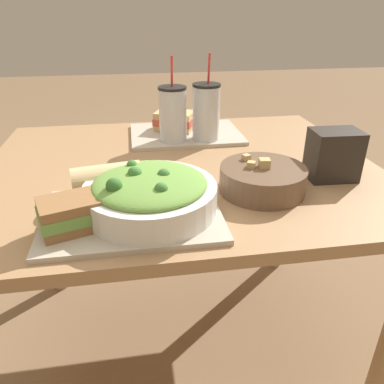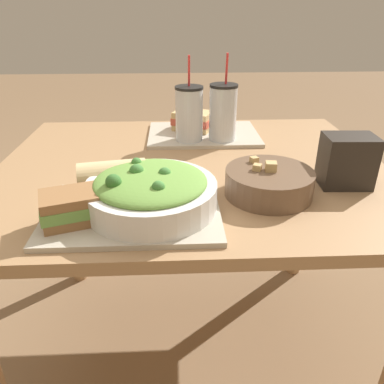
% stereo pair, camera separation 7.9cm
% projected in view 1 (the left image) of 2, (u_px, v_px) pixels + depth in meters
% --- Properties ---
extents(ground_plane, '(12.00, 12.00, 0.00)m').
position_uv_depth(ground_plane, '(183.00, 341.00, 1.39)').
color(ground_plane, '#846647').
extents(dining_table, '(1.10, 0.89, 0.71)m').
position_uv_depth(dining_table, '(181.00, 196.00, 1.11)').
color(dining_table, '#A37A51').
rests_on(dining_table, ground_plane).
extents(tray_near, '(0.37, 0.27, 0.01)m').
position_uv_depth(tray_near, '(133.00, 216.00, 0.80)').
color(tray_near, '#BCB29E').
rests_on(tray_near, dining_table).
extents(tray_far, '(0.37, 0.27, 0.01)m').
position_uv_depth(tray_far, '(186.00, 134.00, 1.30)').
color(tray_far, '#BCB29E').
rests_on(tray_far, dining_table).
extents(salad_bowl, '(0.28, 0.28, 0.10)m').
position_uv_depth(salad_bowl, '(150.00, 193.00, 0.79)').
color(salad_bowl, white).
rests_on(salad_bowl, tray_near).
extents(soup_bowl, '(0.21, 0.21, 0.08)m').
position_uv_depth(soup_bowl, '(262.00, 178.00, 0.90)').
color(soup_bowl, brown).
rests_on(soup_bowl, dining_table).
extents(sandwich_near, '(0.15, 0.12, 0.06)m').
position_uv_depth(sandwich_near, '(73.00, 213.00, 0.73)').
color(sandwich_near, olive).
rests_on(sandwich_near, tray_near).
extents(baguette_near, '(0.17, 0.10, 0.08)m').
position_uv_depth(baguette_near, '(108.00, 180.00, 0.85)').
color(baguette_near, '#DBBC84').
rests_on(baguette_near, tray_near).
extents(sandwich_far, '(0.16, 0.14, 0.06)m').
position_uv_depth(sandwich_far, '(175.00, 121.00, 1.31)').
color(sandwich_far, tan).
rests_on(sandwich_far, tray_far).
extents(drink_cup_dark, '(0.09, 0.09, 0.26)m').
position_uv_depth(drink_cup_dark, '(171.00, 116.00, 1.18)').
color(drink_cup_dark, silver).
rests_on(drink_cup_dark, tray_far).
extents(drink_cup_red, '(0.09, 0.09, 0.27)m').
position_uv_depth(drink_cup_red, '(206.00, 114.00, 1.20)').
color(drink_cup_red, silver).
rests_on(drink_cup_red, tray_far).
extents(chip_bag, '(0.13, 0.09, 0.13)m').
position_uv_depth(chip_bag, '(333.00, 155.00, 0.96)').
color(chip_bag, '#28231E').
rests_on(chip_bag, dining_table).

